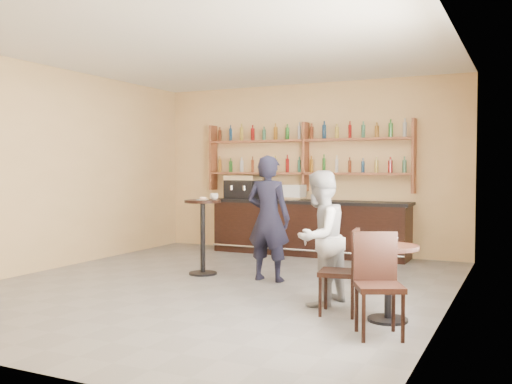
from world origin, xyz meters
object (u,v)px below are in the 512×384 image
at_px(man_main, 268,218).
at_px(chair_west, 339,272).
at_px(espresso_machine, 243,187).
at_px(pedestal_table, 203,237).
at_px(patron_second, 320,238).
at_px(chair_south, 379,286).
at_px(cafe_table, 388,283).
at_px(bar_counter, 309,228).
at_px(pastry_case, 292,192).

relative_size(man_main, chair_west, 1.89).
height_order(espresso_machine, pedestal_table, espresso_machine).
bearing_deg(patron_second, chair_south, 56.66).
height_order(cafe_table, patron_second, patron_second).
bearing_deg(bar_counter, chair_south, -62.33).
relative_size(pedestal_table, cafe_table, 1.41).
bearing_deg(patron_second, espresso_machine, -128.61).
bearing_deg(chair_west, pedestal_table, -126.81).
xyz_separation_m(pastry_case, chair_south, (2.73, -4.55, -0.66)).
height_order(man_main, patron_second, man_main).
distance_m(cafe_table, chair_west, 0.56).
relative_size(chair_west, patron_second, 0.60).
xyz_separation_m(pastry_case, cafe_table, (2.68, -3.95, -0.75)).
bearing_deg(bar_counter, man_main, -82.76).
bearing_deg(patron_second, cafe_table, 79.65).
distance_m(bar_counter, espresso_machine, 1.55).
distance_m(bar_counter, chair_west, 4.28).
distance_m(cafe_table, chair_south, 0.61).
bearing_deg(chair_west, cafe_table, 76.25).
relative_size(bar_counter, espresso_machine, 5.89).
relative_size(espresso_machine, pastry_case, 1.33).
height_order(bar_counter, man_main, man_main).
xyz_separation_m(pedestal_table, cafe_table, (3.10, -1.42, -0.16)).
xyz_separation_m(espresso_machine, chair_south, (3.76, -4.55, -0.74)).
distance_m(espresso_machine, patron_second, 4.56).
distance_m(espresso_machine, pedestal_table, 2.68).
xyz_separation_m(espresso_machine, patron_second, (2.82, -3.56, -0.44)).
bearing_deg(patron_second, pastry_case, -140.21).
relative_size(pastry_case, patron_second, 0.30).
height_order(man_main, cafe_table, man_main).
xyz_separation_m(man_main, chair_west, (1.46, -1.36, -0.42)).
height_order(pastry_case, chair_west, pastry_case).
bearing_deg(bar_counter, pedestal_table, -106.79).
height_order(man_main, chair_west, man_main).
height_order(pedestal_table, chair_west, pedestal_table).
height_order(bar_counter, patron_second, patron_second).
xyz_separation_m(bar_counter, man_main, (0.32, -2.53, 0.39)).
bearing_deg(cafe_table, man_main, 144.94).
bearing_deg(chair_south, patron_second, 107.99).
xyz_separation_m(espresso_machine, man_main, (1.69, -2.53, -0.34)).
xyz_separation_m(espresso_machine, cafe_table, (3.71, -3.95, -0.83)).
xyz_separation_m(pastry_case, chair_west, (2.13, -3.90, -0.68)).
bearing_deg(bar_counter, espresso_machine, 180.00).
distance_m(bar_counter, chair_south, 5.13).
height_order(pedestal_table, cafe_table, pedestal_table).
bearing_deg(pedestal_table, espresso_machine, 103.57).
xyz_separation_m(bar_counter, cafe_table, (2.33, -3.95, -0.10)).
bearing_deg(pastry_case, man_main, -70.34).
bearing_deg(chair_south, cafe_table, 69.13).
bearing_deg(espresso_machine, pedestal_table, -71.20).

